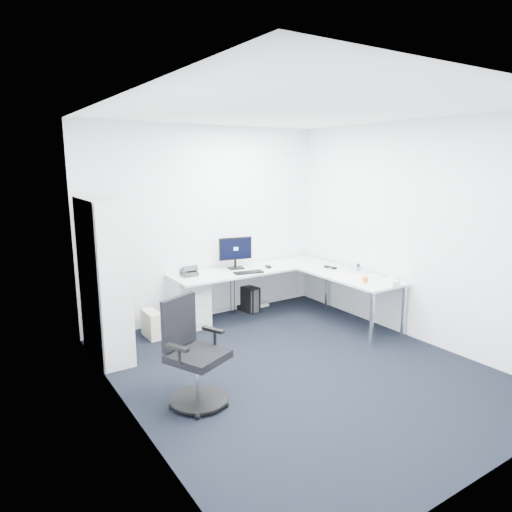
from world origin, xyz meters
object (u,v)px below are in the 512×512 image
l_desk (266,298)px  bookshelf (104,280)px  monitor (236,253)px  task_chair (198,353)px  laptop (359,264)px

l_desk → bookshelf: 2.25m
l_desk → monitor: size_ratio=4.98×
bookshelf → monitor: bearing=11.6°
task_chair → monitor: 2.52m
l_desk → task_chair: 2.32m
task_chair → l_desk: bearing=15.8°
bookshelf → task_chair: bearing=-75.3°
task_chair → laptop: 3.01m
monitor → laptop: bearing=-29.0°
l_desk → monitor: bearing=116.2°
bookshelf → laptop: (3.28, -0.69, -0.09)m
bookshelf → task_chair: 1.64m
bookshelf → laptop: size_ratio=5.81×
task_chair → laptop: (2.87, 0.84, 0.32)m
task_chair → monitor: size_ratio=2.06×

